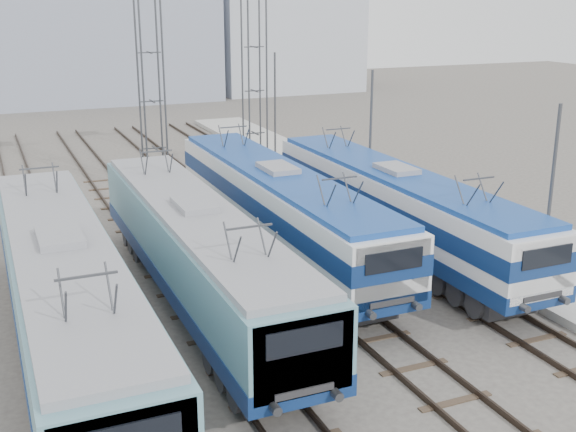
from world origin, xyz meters
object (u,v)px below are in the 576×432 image
Objects in this scene: locomotive_center_left at (198,249)px; mast_rear at (275,110)px; locomotive_center_right at (280,204)px; locomotive_far_right at (397,204)px; locomotive_far_left at (66,291)px; mast_mid at (370,144)px; catenary_tower_east at (254,62)px; mast_front at (549,209)px; catenary_tower_west at (150,69)px.

locomotive_center_left is 2.50× the size of mast_rear.
locomotive_center_right reaches higher than locomotive_far_right.
locomotive_far_left is at bearing -162.71° from locomotive_far_right.
mast_mid and mast_rear have the same top height.
mast_mid is at bearing 71.64° from locomotive_far_right.
locomotive_center_left is at bearing -116.33° from catenary_tower_east.
mast_mid reaches higher than locomotive_center_left.
locomotive_far_right is 6.81m from mast_front.
mast_mid is (0.00, 12.00, 0.00)m from mast_front.
mast_rear is at bearing 61.13° from locomotive_center_left.
mast_mid is (2.10, -10.00, -3.14)m from catenary_tower_east.
locomotive_center_right is 7.59m from mast_mid.
locomotive_center_left is 1.01× the size of locomotive_far_right.
catenary_tower_east is at bearing 90.92° from locomotive_far_right.
catenary_tower_west is 1.00× the size of catenary_tower_east.
locomotive_far_left is 2.59× the size of mast_front.
locomotive_far_right is at bearing 13.17° from locomotive_center_left.
locomotive_far_right is 1.44× the size of catenary_tower_east.
catenary_tower_east reaches higher than mast_mid.
locomotive_center_left reaches higher than locomotive_far_right.
mast_front is (8.60, -20.00, -3.14)m from catenary_tower_west.
locomotive_far_left is 4.97m from locomotive_center_left.
locomotive_far_right is (4.50, -1.61, -0.06)m from locomotive_center_right.
locomotive_far_right is at bearing 106.06° from mast_front.
mast_mid is (15.35, 9.78, 1.24)m from locomotive_far_left.
mast_rear is at bearing 54.82° from locomotive_far_left.
locomotive_far_left is 2.59× the size of mast_mid.
locomotive_far_right is 16.19m from catenary_tower_east.
locomotive_far_left reaches higher than locomotive_center_right.
mast_mid is (6.35, 3.97, 1.23)m from locomotive_center_right.
locomotive_center_right is 15.24m from catenary_tower_east.
mast_mid is at bearing 32.01° from locomotive_center_right.
mast_mid is (1.85, 5.57, 1.29)m from locomotive_far_right.
locomotive_far_right is 15.79m from catenary_tower_west.
locomotive_center_right is 4.78m from locomotive_far_right.
locomotive_far_right is 2.47× the size of mast_front.
locomotive_center_right is 2.54× the size of mast_mid.
mast_rear is (0.00, 24.00, 0.00)m from mast_front.
mast_front is (2.10, -22.00, -3.14)m from catenary_tower_east.
locomotive_center_right is 12.94m from catenary_tower_west.
mast_front reaches higher than locomotive_far_left.
catenary_tower_east reaches higher than locomotive_center_right.
catenary_tower_east is at bearing 17.10° from catenary_tower_west.
mast_front is at bearing -73.94° from locomotive_far_right.
locomotive_far_right is 17.72m from mast_rear.
locomotive_center_left is 2.50× the size of mast_mid.
mast_front is 24.00m from mast_rear.
locomotive_far_right is at bearing -108.36° from mast_mid.
catenary_tower_west is 1.71× the size of mast_mid.
mast_rear reaches higher than locomotive_far_left.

